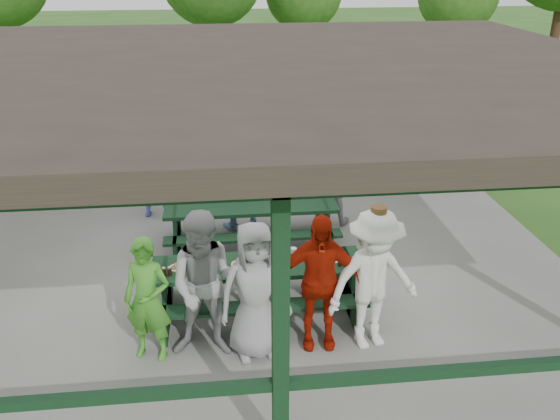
{
  "coord_description": "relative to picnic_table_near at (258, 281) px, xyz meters",
  "views": [
    {
      "loc": [
        -0.49,
        -8.17,
        4.73
      ],
      "look_at": [
        0.39,
        -0.3,
        1.22
      ],
      "focal_mm": 38.0,
      "sensor_mm": 36.0,
      "label": 1
    }
  ],
  "objects": [
    {
      "name": "contestant_grey_left",
      "position": [
        -0.67,
        -0.84,
        0.47
      ],
      "size": [
        1.01,
        0.83,
        1.9
      ],
      "primitive_type": "imported",
      "rotation": [
        0.0,
        0.0,
        -0.13
      ],
      "color": "#949496",
      "rests_on": "concrete_slab"
    },
    {
      "name": "contestant_red",
      "position": [
        0.68,
        -0.8,
        0.41
      ],
      "size": [
        1.08,
        0.52,
        1.79
      ],
      "primitive_type": "imported",
      "rotation": [
        0.0,
        0.0,
        -0.09
      ],
      "color": "#A01706",
      "rests_on": "concrete_slab"
    },
    {
      "name": "table_setting",
      "position": [
        -0.01,
        0.02,
        0.3
      ],
      "size": [
        2.42,
        0.45,
        0.1
      ],
      "color": "white",
      "rests_on": "picnic_table_near"
    },
    {
      "name": "farm_trailer",
      "position": [
        -1.39,
        8.79,
        0.12
      ],
      "size": [
        3.96,
        2.69,
        1.41
      ],
      "rotation": [
        0.0,
        0.0,
        0.42
      ],
      "color": "navy",
      "rests_on": "ground"
    },
    {
      "name": "pavilion_structure",
      "position": [
        0.01,
        1.2,
        2.59
      ],
      "size": [
        10.6,
        8.6,
        3.24
      ],
      "color": "black",
      "rests_on": "concrete_slab"
    },
    {
      "name": "spectator_grey",
      "position": [
        1.47,
        2.81,
        0.38
      ],
      "size": [
        0.96,
        0.81,
        1.73
      ],
      "primitive_type": "imported",
      "rotation": [
        0.0,
        0.0,
        2.93
      ],
      "color": "gray",
      "rests_on": "concrete_slab"
    },
    {
      "name": "picnic_table_far",
      "position": [
        0.03,
        2.0,
        -0.0
      ],
      "size": [
        2.84,
        1.39,
        0.75
      ],
      "color": "black",
      "rests_on": "concrete_slab"
    },
    {
      "name": "ground",
      "position": [
        0.01,
        1.2,
        -0.58
      ],
      "size": [
        90.0,
        90.0,
        0.0
      ],
      "primitive_type": "plane",
      "color": "#29551A",
      "rests_on": "ground"
    },
    {
      "name": "contestant_green",
      "position": [
        -1.38,
        -0.83,
        0.32
      ],
      "size": [
        0.67,
        0.54,
        1.6
      ],
      "primitive_type": "imported",
      "rotation": [
        0.0,
        0.0,
        -0.3
      ],
      "color": "#439629",
      "rests_on": "concrete_slab"
    },
    {
      "name": "spectator_blue",
      "position": [
        -1.66,
        3.42,
        0.51
      ],
      "size": [
        0.79,
        0.58,
        1.98
      ],
      "primitive_type": "imported",
      "rotation": [
        0.0,
        0.0,
        2.99
      ],
      "color": "#4252AD",
      "rests_on": "concrete_slab"
    },
    {
      "name": "pickup_truck",
      "position": [
        3.08,
        10.24,
        0.19
      ],
      "size": [
        6.06,
        4.09,
        1.54
      ],
      "primitive_type": "imported",
      "rotation": [
        0.0,
        0.0,
        1.87
      ],
      "color": "silver",
      "rests_on": "ground"
    },
    {
      "name": "contestant_grey_mid",
      "position": [
        -0.1,
        -0.91,
        0.4
      ],
      "size": [
        0.94,
        0.68,
        1.77
      ],
      "primitive_type": "imported",
      "rotation": [
        0.0,
        0.0,
        0.15
      ],
      "color": "#949497",
      "rests_on": "concrete_slab"
    },
    {
      "name": "contestant_white_fedora",
      "position": [
        1.34,
        -0.89,
        0.45
      ],
      "size": [
        1.32,
        0.94,
        1.91
      ],
      "rotation": [
        0.0,
        0.0,
        0.23
      ],
      "color": "white",
      "rests_on": "concrete_slab"
    },
    {
      "name": "concrete_slab",
      "position": [
        0.01,
        1.2,
        -0.53
      ],
      "size": [
        10.0,
        8.0,
        0.1
      ],
      "primitive_type": "cube",
      "color": "slate",
      "rests_on": "ground"
    },
    {
      "name": "spectator_lblue",
      "position": [
        -0.09,
        2.79,
        0.38
      ],
      "size": [
        1.67,
        0.93,
        1.72
      ],
      "primitive_type": "imported",
      "rotation": [
        0.0,
        0.0,
        3.42
      ],
      "color": "#92C1E2",
      "rests_on": "concrete_slab"
    },
    {
      "name": "picnic_table_near",
      "position": [
        0.0,
        0.0,
        0.0
      ],
      "size": [
        2.85,
        1.39,
        0.75
      ],
      "color": "black",
      "rests_on": "concrete_slab"
    }
  ]
}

